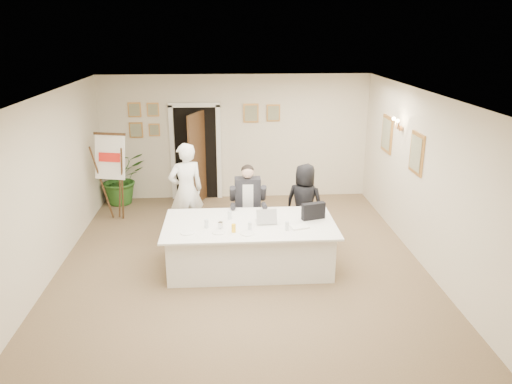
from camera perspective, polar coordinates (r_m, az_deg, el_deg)
The scene contains 28 objects.
floor at distance 8.46m, azimuth -1.68°, elevation -8.12°, with size 7.00×7.00×0.00m, color brown.
ceiling at distance 7.64m, azimuth -1.88°, elevation 11.05°, with size 6.00×7.00×0.02m, color white.
wall_back at distance 11.32m, azimuth -2.36°, elevation 6.24°, with size 6.00×0.10×2.80m, color beige.
wall_front at distance 4.71m, azimuth -0.34°, elevation -11.79°, with size 6.00×0.10×2.80m, color beige.
wall_left at distance 8.40m, azimuth -22.68°, elevation 0.52°, with size 0.10×7.00×2.80m, color beige.
wall_right at distance 8.56m, azimuth 18.73°, elevation 1.29°, with size 0.10×7.00×2.80m, color beige.
doorway at distance 11.25m, azimuth -6.83°, elevation 4.18°, with size 1.14×0.86×2.20m.
pictures_back_wall at distance 11.22m, azimuth -6.52°, elevation 8.37°, with size 3.40×0.06×0.80m, color #C38842, non-canonical shape.
pictures_right_wall at distance 9.55m, azimuth 16.15°, elevation 5.41°, with size 0.06×2.20×0.80m, color #C38842, non-canonical shape.
wall_sconce at distance 9.46m, azimuth 15.93°, elevation 7.48°, with size 0.20×0.30×0.24m, color #AF6D38, non-canonical shape.
conference_table at distance 8.17m, azimuth -0.74°, elevation -6.07°, with size 2.75×1.46×0.78m.
seated_man at distance 8.99m, azimuth -0.94°, elevation -1.37°, with size 0.63×0.67×1.47m, color black, non-canonical shape.
flip_chart at distance 10.43m, azimuth -15.87°, elevation 1.22°, with size 0.64×0.46×1.78m.
standing_man at distance 9.27m, azimuth -7.98°, elevation 0.13°, with size 0.66×0.43×1.80m, color white.
standing_woman at distance 9.11m, azimuth 5.54°, elevation -1.24°, with size 0.71×0.46×1.46m, color black.
potted_palm at distance 11.47m, azimuth -15.24°, elevation 1.58°, with size 1.06×0.92×1.18m, color #28581D.
laptop at distance 8.01m, azimuth 1.16°, elevation -2.53°, with size 0.33×0.35×0.28m, color #B7BABC, non-canonical shape.
laptop_bag at distance 8.20m, azimuth 6.57°, elevation -2.18°, with size 0.39×0.11×0.27m, color black.
paper_stack at distance 7.87m, azimuth 4.97°, elevation -3.98°, with size 0.27×0.19×0.03m, color white.
plate_left at distance 7.71m, azimuth -7.86°, elevation -4.63°, with size 0.22×0.22×0.01m, color white.
plate_mid at distance 7.67m, azimuth -4.29°, elevation -4.62°, with size 0.20×0.20×0.01m, color white.
plate_near at distance 7.61m, azimuth -1.02°, elevation -4.74°, with size 0.22×0.22×0.01m, color white.
glass_a at distance 7.85m, azimuth -5.69°, elevation -3.62°, with size 0.07×0.07×0.14m, color silver.
glass_b at distance 7.70m, azimuth -0.72°, elevation -3.96°, with size 0.06×0.06×0.14m, color silver.
glass_c at distance 7.74m, azimuth 3.56°, elevation -3.89°, with size 0.06×0.06×0.14m, color silver.
glass_d at distance 8.17m, azimuth -3.02°, elevation -2.66°, with size 0.07×0.07×0.14m, color silver.
oj_glass at distance 7.66m, azimuth -2.57°, elevation -4.15°, with size 0.07×0.07×0.13m, color yellow.
steel_jug at distance 7.80m, azimuth -4.07°, elevation -3.83°, with size 0.08×0.08×0.11m, color silver.
Camera 1 is at (-0.23, -7.57, 3.76)m, focal length 35.00 mm.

